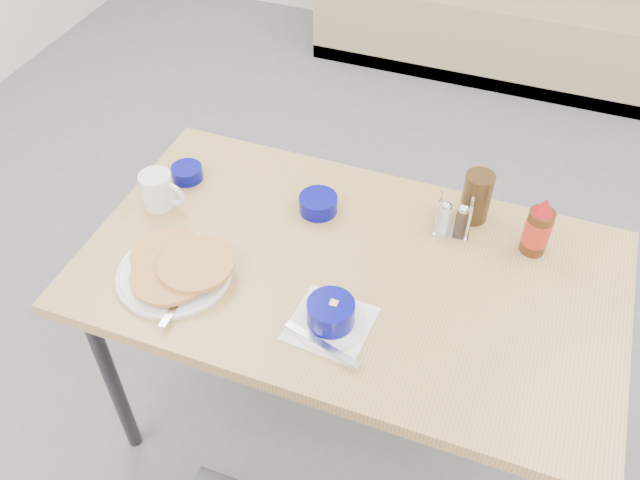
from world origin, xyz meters
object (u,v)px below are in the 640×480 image
(pancake_plate, at_px, (176,269))
(condiment_caddy, at_px, (453,220))
(coffee_mug, at_px, (159,190))
(syrup_bottle, at_px, (538,229))
(amber_tumbler, at_px, (477,197))
(creamer_bowl, at_px, (187,173))
(butter_bowl, at_px, (318,204))
(grits_setting, at_px, (331,316))
(booth_bench, at_px, (495,2))
(dining_table, at_px, (350,283))

(pancake_plate, height_order, condiment_caddy, condiment_caddy)
(coffee_mug, bearing_deg, syrup_bottle, 10.40)
(amber_tumbler, bearing_deg, creamer_bowl, -171.11)
(amber_tumbler, height_order, condiment_caddy, amber_tumbler)
(butter_bowl, relative_size, syrup_bottle, 0.60)
(grits_setting, xyz_separation_m, creamer_bowl, (-0.59, 0.37, -0.01))
(booth_bench, height_order, grits_setting, booth_bench)
(creamer_bowl, xyz_separation_m, amber_tumbler, (0.83, 0.13, 0.05))
(dining_table, height_order, creamer_bowl, creamer_bowl)
(butter_bowl, bearing_deg, grits_setting, -65.26)
(pancake_plate, bearing_deg, syrup_bottle, 26.14)
(grits_setting, height_order, creamer_bowl, grits_setting)
(booth_bench, relative_size, amber_tumbler, 12.65)
(pancake_plate, distance_m, butter_bowl, 0.44)
(creamer_bowl, bearing_deg, amber_tumbler, 8.89)
(grits_setting, xyz_separation_m, amber_tumbler, (0.24, 0.50, 0.04))
(syrup_bottle, bearing_deg, butter_bowl, -174.72)
(butter_bowl, bearing_deg, amber_tumbler, 16.83)
(grits_setting, bearing_deg, booth_bench, 90.32)
(syrup_bottle, bearing_deg, creamer_bowl, -176.65)
(coffee_mug, height_order, butter_bowl, coffee_mug)
(creamer_bowl, bearing_deg, butter_bowl, 0.59)
(dining_table, distance_m, pancake_plate, 0.46)
(booth_bench, relative_size, coffee_mug, 14.12)
(dining_table, xyz_separation_m, creamer_bowl, (-0.57, 0.17, 0.08))
(butter_bowl, bearing_deg, booth_bench, 86.20)
(booth_bench, height_order, butter_bowl, booth_bench)
(pancake_plate, bearing_deg, condiment_caddy, 32.99)
(dining_table, distance_m, amber_tumbler, 0.42)
(amber_tumbler, xyz_separation_m, condiment_caddy, (-0.04, -0.08, -0.03))
(pancake_plate, bearing_deg, creamer_bowl, 114.43)
(amber_tumbler, bearing_deg, pancake_plate, -144.07)
(coffee_mug, bearing_deg, grits_setting, -21.73)
(amber_tumbler, bearing_deg, condiment_caddy, -119.07)
(coffee_mug, bearing_deg, amber_tumbler, 16.98)
(pancake_plate, distance_m, amber_tumbler, 0.83)
(grits_setting, distance_m, creamer_bowl, 0.69)
(booth_bench, xyz_separation_m, condiment_caddy, (0.21, -2.31, 0.45))
(booth_bench, height_order, condiment_caddy, booth_bench)
(creamer_bowl, distance_m, condiment_caddy, 0.79)
(pancake_plate, bearing_deg, coffee_mug, 128.00)
(grits_setting, bearing_deg, butter_bowl, 114.74)
(grits_setting, bearing_deg, creamer_bowl, 147.87)
(dining_table, xyz_separation_m, grits_setting, (0.02, -0.20, 0.10))
(creamer_bowl, relative_size, amber_tumbler, 0.61)
(booth_bench, relative_size, syrup_bottle, 10.52)
(coffee_mug, relative_size, condiment_caddy, 1.12)
(creamer_bowl, height_order, condiment_caddy, condiment_caddy)
(booth_bench, relative_size, pancake_plate, 5.97)
(pancake_plate, distance_m, syrup_bottle, 0.94)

